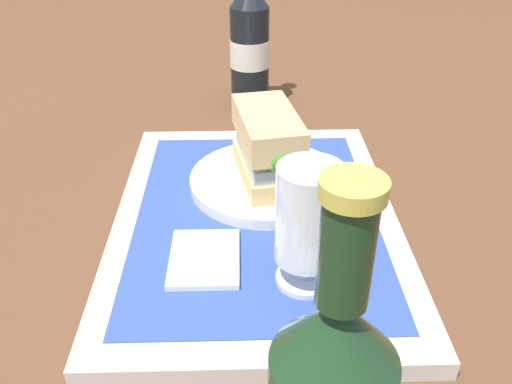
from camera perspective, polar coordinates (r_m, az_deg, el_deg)
The scene contains 8 objects.
ground_plane at distance 0.64m, azimuth -0.00°, elevation -3.82°, with size 3.00×3.00×0.00m, color brown.
tray at distance 0.63m, azimuth -0.00°, elevation -3.08°, with size 0.44×0.32×0.02m, color silver.
placemat at distance 0.62m, azimuth -0.00°, elevation -2.29°, with size 0.38×0.27×0.00m, color #2D4793.
plate at distance 0.67m, azimuth 1.18°, elevation 1.16°, with size 0.19×0.19×0.01m, color silver.
sandwich at distance 0.64m, azimuth 1.29°, elevation 4.84°, with size 0.14×0.09×0.08m.
beer_glass at distance 0.49m, azimuth 5.45°, elevation -3.32°, with size 0.06×0.06×0.12m.
napkin_folded at distance 0.56m, azimuth -5.40°, elevation -6.92°, with size 0.09×0.07×0.01m, color white.
second_bottle at distance 0.92m, azimuth -0.38°, elevation 15.17°, with size 0.07×0.07×0.27m.
Camera 1 is at (0.51, -0.01, 0.37)m, focal length 38.21 mm.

